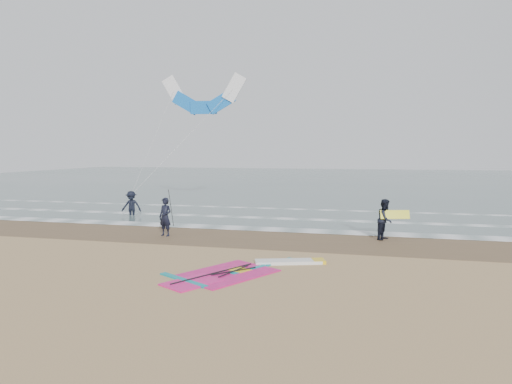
% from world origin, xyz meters
% --- Properties ---
extents(ground, '(120.00, 120.00, 0.00)m').
position_xyz_m(ground, '(0.00, 0.00, 0.00)').
color(ground, tan).
rests_on(ground, ground).
extents(sea_water, '(120.00, 80.00, 0.02)m').
position_xyz_m(sea_water, '(0.00, 48.00, 0.01)').
color(sea_water, '#47605E').
rests_on(sea_water, ground).
extents(wet_sand_band, '(120.00, 5.00, 0.01)m').
position_xyz_m(wet_sand_band, '(0.00, 6.00, 0.00)').
color(wet_sand_band, brown).
rests_on(wet_sand_band, ground).
extents(foam_waterline, '(120.00, 9.15, 0.02)m').
position_xyz_m(foam_waterline, '(0.00, 10.44, 0.03)').
color(foam_waterline, white).
rests_on(foam_waterline, ground).
extents(windsurf_rig, '(5.09, 4.82, 0.12)m').
position_xyz_m(windsurf_rig, '(0.75, 0.19, 0.03)').
color(windsurf_rig, white).
rests_on(windsurf_rig, ground).
extents(person_standing, '(0.75, 0.59, 1.81)m').
position_xyz_m(person_standing, '(-4.52, 5.37, 0.90)').
color(person_standing, black).
rests_on(person_standing, ground).
extents(person_walking, '(1.00, 1.10, 1.83)m').
position_xyz_m(person_walking, '(5.43, 6.93, 0.92)').
color(person_walking, black).
rests_on(person_walking, ground).
extents(person_wading, '(1.32, 0.91, 1.87)m').
position_xyz_m(person_wading, '(-9.49, 11.15, 0.93)').
color(person_wading, black).
rests_on(person_wading, ground).
extents(held_pole, '(0.17, 0.86, 1.82)m').
position_xyz_m(held_pole, '(-4.22, 5.37, 1.33)').
color(held_pole, black).
rests_on(held_pole, ground).
extents(carried_kiteboard, '(1.30, 0.51, 0.39)m').
position_xyz_m(carried_kiteboard, '(5.83, 6.83, 1.16)').
color(carried_kiteboard, yellow).
rests_on(carried_kiteboard, ground).
extents(surf_kite, '(6.23, 4.39, 7.89)m').
position_xyz_m(surf_kite, '(-6.26, 15.35, 7.52)').
color(surf_kite, white).
rests_on(surf_kite, ground).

